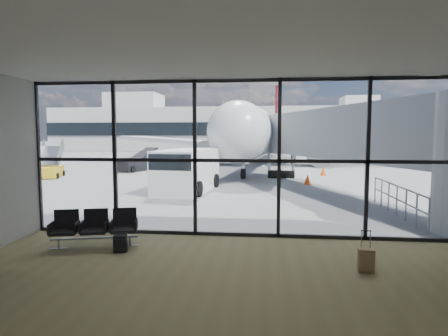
% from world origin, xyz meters
% --- Properties ---
extents(ground, '(220.00, 220.00, 0.00)m').
position_xyz_m(ground, '(0.00, 40.00, 0.00)').
color(ground, slate).
rests_on(ground, ground).
extents(lounge_shell, '(12.02, 8.01, 4.51)m').
position_xyz_m(lounge_shell, '(0.00, -4.80, 2.65)').
color(lounge_shell, brown).
rests_on(lounge_shell, ground).
extents(glass_curtain_wall, '(12.10, 0.12, 4.50)m').
position_xyz_m(glass_curtain_wall, '(0.00, 0.00, 2.25)').
color(glass_curtain_wall, white).
rests_on(glass_curtain_wall, ground).
extents(jet_bridge, '(8.00, 16.50, 4.33)m').
position_xyz_m(jet_bridge, '(4.90, 7.07, 2.76)').
color(jet_bridge, gray).
rests_on(jet_bridge, ground).
extents(apron_railing, '(0.06, 5.46, 1.11)m').
position_xyz_m(apron_railing, '(5.60, 3.50, 0.72)').
color(apron_railing, gray).
rests_on(apron_railing, ground).
extents(far_terminal, '(80.00, 12.20, 11.00)m').
position_xyz_m(far_terminal, '(-0.59, 61.97, 4.21)').
color(far_terminal, beige).
rests_on(far_terminal, ground).
extents(tree_0, '(4.95, 4.95, 7.12)m').
position_xyz_m(tree_0, '(-45.00, 72.00, 4.63)').
color(tree_0, '#382619').
rests_on(tree_0, ground).
extents(tree_1, '(5.61, 5.61, 8.07)m').
position_xyz_m(tree_1, '(-39.00, 72.00, 5.25)').
color(tree_1, '#382619').
rests_on(tree_1, ground).
extents(tree_2, '(6.27, 6.27, 9.03)m').
position_xyz_m(tree_2, '(-33.00, 72.00, 5.88)').
color(tree_2, '#382619').
rests_on(tree_2, ground).
extents(tree_3, '(4.95, 4.95, 7.12)m').
position_xyz_m(tree_3, '(-27.00, 72.00, 4.63)').
color(tree_3, '#382619').
rests_on(tree_3, ground).
extents(tree_4, '(5.61, 5.61, 8.07)m').
position_xyz_m(tree_4, '(-21.00, 72.00, 5.25)').
color(tree_4, '#382619').
rests_on(tree_4, ground).
extents(tree_5, '(6.27, 6.27, 9.03)m').
position_xyz_m(tree_5, '(-15.00, 72.00, 5.88)').
color(tree_5, '#382619').
rests_on(tree_5, ground).
extents(seating_row, '(2.19, 1.12, 0.97)m').
position_xyz_m(seating_row, '(-3.62, -1.36, 0.54)').
color(seating_row, gray).
rests_on(seating_row, ground).
extents(backpack, '(0.34, 0.33, 0.48)m').
position_xyz_m(backpack, '(-2.76, -1.81, 0.23)').
color(backpack, black).
rests_on(backpack, ground).
extents(suitcase, '(0.34, 0.26, 0.89)m').
position_xyz_m(suitcase, '(2.97, -2.56, 0.27)').
color(suitcase, brown).
rests_on(suitcase, ground).
extents(airliner, '(33.20, 38.57, 9.94)m').
position_xyz_m(airliner, '(0.85, 28.87, 3.03)').
color(airliner, silver).
rests_on(airliner, ground).
extents(service_van, '(2.91, 5.23, 2.18)m').
position_xyz_m(service_van, '(-3.23, 8.31, 1.12)').
color(service_van, white).
rests_on(service_van, ground).
extents(belt_loader, '(2.63, 4.24, 1.85)m').
position_xyz_m(belt_loader, '(-9.77, 18.88, 0.62)').
color(belt_loader, black).
rests_on(belt_loader, ground).
extents(mobile_stairs, '(2.24, 3.30, 2.13)m').
position_xyz_m(mobile_stairs, '(-14.02, 13.64, 0.51)').
color(mobile_stairs, gold).
rests_on(mobile_stairs, ground).
extents(traffic_cone_b, '(0.44, 0.44, 0.63)m').
position_xyz_m(traffic_cone_b, '(3.32, 11.86, 0.30)').
color(traffic_cone_b, '#DB440B').
rests_on(traffic_cone_b, ground).
extents(traffic_cone_c, '(0.43, 0.43, 0.62)m').
position_xyz_m(traffic_cone_c, '(5.00, 17.00, 0.29)').
color(traffic_cone_c, '#FC550D').
rests_on(traffic_cone_c, ground).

